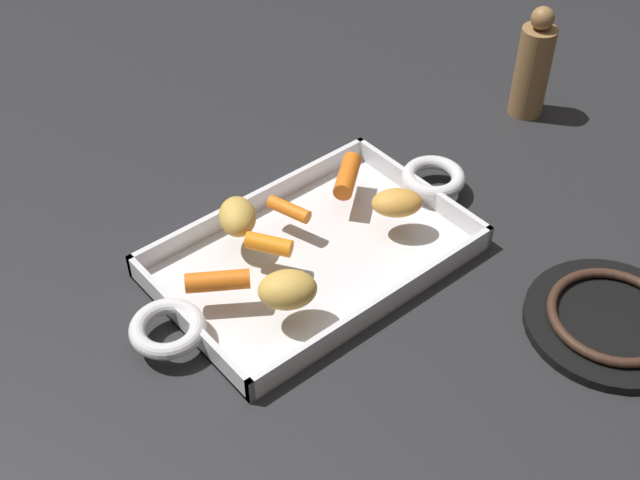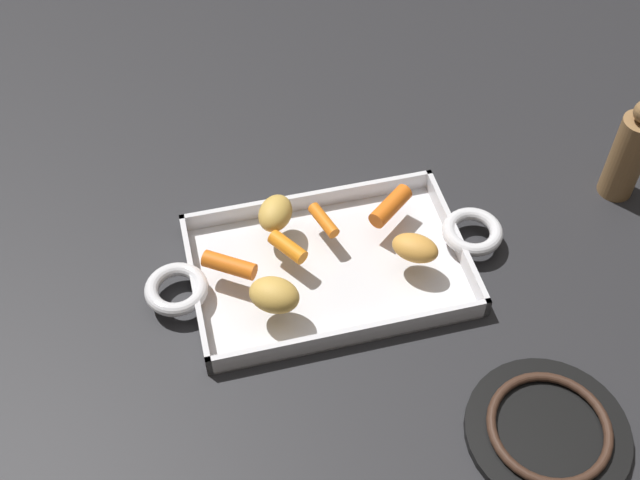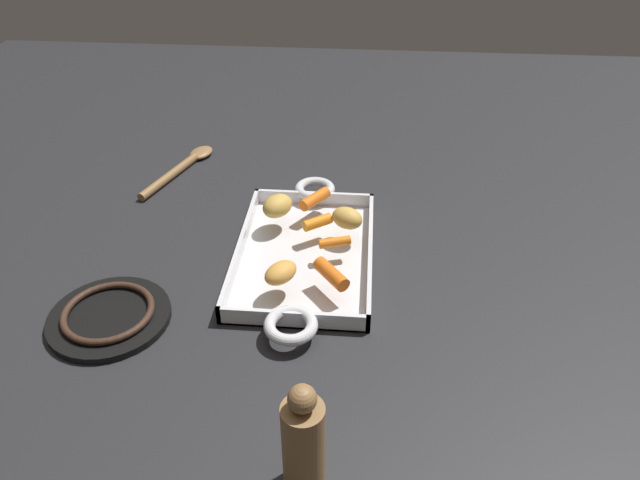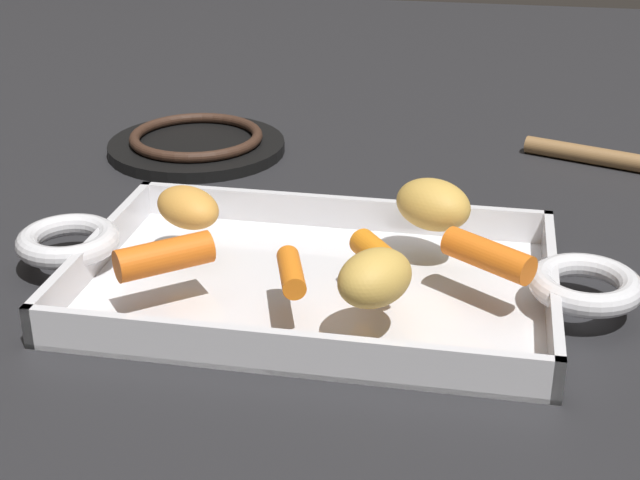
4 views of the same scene
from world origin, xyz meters
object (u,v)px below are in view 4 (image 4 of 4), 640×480
Objects in this scene: baby_carrot_northeast at (291,272)px; stove_burner_rear at (197,143)px; potato_corner at (188,207)px; baby_carrot_center_left at (164,256)px; potato_halved at (433,205)px; baby_carrot_center_right at (488,255)px; potato_golden_small at (375,278)px; roasting_dish at (314,279)px; baby_carrot_southwest at (378,255)px.

baby_carrot_northeast is 0.29× the size of stove_burner_rear.
potato_corner is 0.32× the size of stove_burner_rear.
baby_carrot_northeast is 0.38m from stove_burner_rear.
potato_halved is at bearing -148.47° from baby_carrot_center_left.
baby_carrot_center_right is 0.08m from potato_halved.
potato_halved reaches higher than potato_corner.
potato_halved is 0.34× the size of stove_burner_rear.
potato_corner is (0.10, -0.08, 0.01)m from baby_carrot_northeast.
baby_carrot_center_left is 0.34m from stove_burner_rear.
potato_corner is at bearing -31.17° from potato_golden_small.
roasting_dish is 0.11m from potato_corner.
roasting_dish is at bearing -19.94° from baby_carrot_southwest.
stove_burner_rear is at bearing -62.29° from baby_carrot_northeast.
potato_golden_small reaches higher than roasting_dish.
potato_golden_small reaches higher than baby_carrot_center_left.
baby_carrot_center_right reaches higher than roasting_dish.
baby_carrot_southwest reaches higher than baby_carrot_northeast.
potato_halved reaches higher than baby_carrot_northeast.
potato_corner reaches higher than baby_carrot_center_left.
potato_corner reaches higher than stove_burner_rear.
baby_carrot_center_right is at bearing -171.42° from baby_carrot_southwest.
baby_carrot_northeast reaches higher than stove_burner_rear.
baby_carrot_center_left is at bearing -6.77° from potato_golden_small.
potato_halved reaches higher than baby_carrot_southwest.
potato_corner is at bearing 106.61° from stove_burner_rear.
baby_carrot_southwest is 0.08m from baby_carrot_center_right.
potato_halved is at bearing -128.72° from baby_carrot_northeast.
potato_halved reaches higher than roasting_dish.
baby_carrot_center_left reaches higher than roasting_dish.
stove_burner_rear is at bearing -75.83° from baby_carrot_center_left.
potato_golden_small is (-0.00, 0.05, 0.01)m from baby_carrot_southwest.
baby_carrot_northeast is at bearing 51.28° from potato_halved.
potato_halved is at bearing 139.68° from stove_burner_rear.
potato_halved is 0.13m from potato_golden_small.
potato_golden_small is (-0.06, 0.02, 0.01)m from baby_carrot_northeast.
potato_halved is at bearing -102.36° from potato_golden_small.
baby_carrot_center_left is 0.21m from potato_halved.
potato_golden_small reaches higher than baby_carrot_center_right.
baby_carrot_center_left is 1.28× the size of baby_carrot_northeast.
potato_golden_small is (0.07, 0.06, 0.01)m from baby_carrot_center_right.
roasting_dish is 7.86× the size of potato_corner.
baby_carrot_center_left reaches higher than baby_carrot_northeast.
baby_carrot_northeast is at bearing 117.71° from stove_burner_rear.
potato_halved reaches higher than stove_burner_rear.
baby_carrot_northeast is 0.93× the size of potato_golden_small.
potato_corner is (0.15, -0.04, 0.01)m from baby_carrot_southwest.
roasting_dish reaches higher than stove_burner_rear.
potato_golden_small is at bearing 41.44° from baby_carrot_center_right.
baby_carrot_center_right is at bearing 124.49° from potato_halved.
potato_halved is (-0.03, -0.08, 0.01)m from baby_carrot_southwest.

